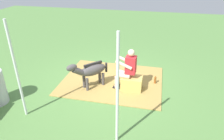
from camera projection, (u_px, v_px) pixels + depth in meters
name	position (u px, v px, depth m)	size (l,w,h in m)	color
ground_plane	(108.00, 83.00, 6.72)	(24.00, 24.00, 0.00)	#568442
hay_patch	(112.00, 80.00, 6.84)	(3.20, 2.58, 0.02)	#AD8C47
hay_bale	(132.00, 83.00, 6.28)	(0.62, 0.45, 0.42)	tan
person_seated	(127.00, 68.00, 6.10)	(0.68, 0.44, 1.30)	beige
pony_standing	(91.00, 71.00, 6.20)	(1.03, 1.09, 0.95)	#4C4747
soda_bottle	(155.00, 80.00, 6.60)	(0.07, 0.07, 0.30)	brown
tent_pole_left	(117.00, 93.00, 3.98)	(0.06, 0.06, 2.44)	silver
tent_pole_right	(17.00, 72.00, 4.76)	(0.06, 0.06, 2.44)	silver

